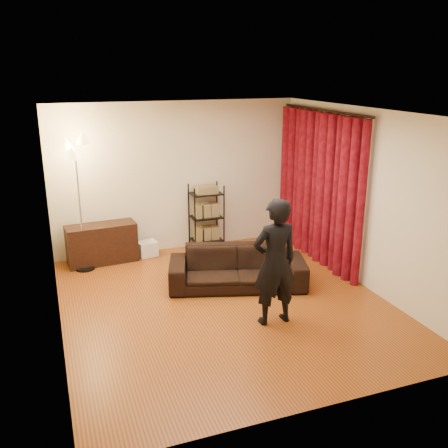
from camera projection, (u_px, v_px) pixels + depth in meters
name	position (u px, v px, depth m)	size (l,w,h in m)	color
floor	(225.00, 303.00, 7.19)	(5.00, 5.00, 0.00)	#9A5011
ceiling	(225.00, 112.00, 6.38)	(5.00, 5.00, 0.00)	white
wall_back	(177.00, 177.00, 9.02)	(5.00, 5.00, 0.00)	beige
wall_front	(319.00, 286.00, 4.55)	(5.00, 5.00, 0.00)	beige
wall_left	(51.00, 231.00, 6.05)	(5.00, 5.00, 0.00)	beige
wall_right	(364.00, 199.00, 7.53)	(5.00, 5.00, 0.00)	beige
curtain_rod	(324.00, 110.00, 8.13)	(0.04, 0.04, 2.65)	black
curtain	(319.00, 188.00, 8.52)	(0.22, 2.65, 2.55)	maroon
sofa	(237.00, 268.00, 7.67)	(2.08, 0.81, 0.61)	black
person	(275.00, 262.00, 6.42)	(0.62, 0.41, 1.71)	black
media_cabinet	(102.00, 244.00, 8.61)	(1.17, 0.44, 0.68)	black
storage_boxes	(148.00, 249.00, 8.95)	(0.33, 0.26, 0.27)	white
wire_shelf	(206.00, 217.00, 9.20)	(0.55, 0.39, 1.22)	black
floor_lamp	(80.00, 206.00, 8.08)	(0.40, 0.40, 2.22)	silver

